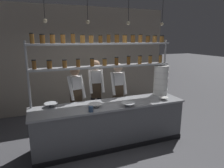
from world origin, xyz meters
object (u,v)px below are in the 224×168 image
prep_bowl_center_back (51,105)px  chef_right (118,92)px  spice_shelf_unit (105,55)px  chef_left (76,97)px  serving_cup_front (91,109)px  prep_bowl_center_front (163,98)px  container_stack (161,80)px  prep_bowl_near_left (95,106)px  prep_bowl_near_right (128,105)px  chef_center (96,90)px

prep_bowl_center_back → chef_right: bearing=10.8°
spice_shelf_unit → chef_right: spice_shelf_unit is taller
chef_right → chef_left: bearing=-178.7°
serving_cup_front → prep_bowl_center_front: bearing=4.5°
container_stack → prep_bowl_center_back: bearing=179.0°
serving_cup_front → chef_left: bearing=96.4°
container_stack → serving_cup_front: container_stack is taller
spice_shelf_unit → serving_cup_front: 1.24m
chef_left → prep_bowl_near_left: 0.73m
prep_bowl_center_front → serving_cup_front: bearing=-175.5°
spice_shelf_unit → chef_right: 1.04m
prep_bowl_near_right → prep_bowl_near_left: bearing=164.0°
prep_bowl_center_front → prep_bowl_near_right: bearing=-173.0°
prep_bowl_near_left → prep_bowl_near_right: (0.64, -0.18, 0.00)m
chef_left → prep_bowl_near_right: chef_left is taller
spice_shelf_unit → chef_left: 1.15m
container_stack → prep_bowl_center_back: (-2.58, 0.05, -0.32)m
container_stack → chef_center: bearing=158.7°
chef_center → prep_bowl_near_right: size_ratio=6.09×
chef_center → prep_bowl_center_back: 1.23m
chef_right → prep_bowl_center_front: size_ratio=7.74×
chef_center → prep_bowl_near_right: (0.36, -1.07, -0.07)m
prep_bowl_center_back → prep_bowl_center_front: bearing=-10.2°
chef_center → serving_cup_front: (-0.43, -1.09, -0.06)m
chef_right → serving_cup_front: bearing=-133.8°
prep_bowl_near_left → prep_bowl_center_front: 1.58m
prep_bowl_center_front → prep_bowl_center_back: 2.44m
chef_left → prep_bowl_near_left: size_ratio=6.14×
chef_left → container_stack: bearing=-26.6°
chef_right → prep_bowl_center_back: 1.63m
chef_right → serving_cup_front: chef_right is taller
chef_left → chef_right: chef_right is taller
prep_bowl_near_left → serving_cup_front: 0.25m
prep_bowl_center_front → prep_bowl_near_right: 0.94m
prep_bowl_center_back → serving_cup_front: serving_cup_front is taller
container_stack → prep_bowl_near_right: bearing=-155.8°
spice_shelf_unit → chef_right: bearing=29.8°
prep_bowl_near_left → prep_bowl_near_right: prep_bowl_near_right is taller
chef_right → prep_bowl_near_right: (-0.13, -0.85, -0.03)m
container_stack → serving_cup_front: (-1.90, -0.52, -0.31)m
prep_bowl_center_back → chef_left: bearing=29.9°
chef_left → prep_bowl_near_left: (0.25, -0.69, -0.01)m
chef_left → prep_bowl_center_back: (-0.58, -0.33, -0.01)m
prep_bowl_near_right → chef_left: bearing=135.4°
prep_bowl_center_front → prep_bowl_center_back: (-2.40, 0.43, 0.01)m
chef_left → chef_right: bearing=-17.4°
chef_left → chef_center: 0.57m
prep_bowl_center_front → serving_cup_front: serving_cup_front is taller
serving_cup_front → prep_bowl_center_back: bearing=140.0°
spice_shelf_unit → container_stack: size_ratio=4.43×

